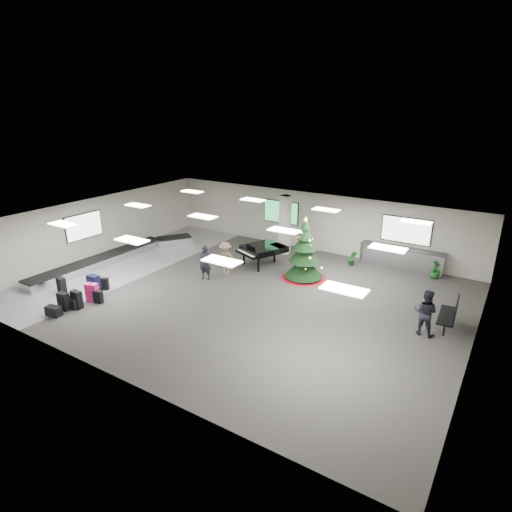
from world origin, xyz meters
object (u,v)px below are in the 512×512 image
Objects in this scene: traveler_b at (225,258)px; potted_plant_left at (352,258)px; potted_plant_right at (435,270)px; traveler_bench at (425,313)px; service_counter at (401,258)px; grand_piano at (262,249)px; traveler_a at (205,263)px; baggage_carousel at (117,256)px; bench at (451,313)px; christmas_tree at (304,258)px; pink_suitcase at (92,292)px.

traveler_b reaches higher than potted_plant_left.
traveler_bench is at bearing -82.92° from potted_plant_right.
potted_plant_left is at bearing -157.22° from service_counter.
traveler_a is (-1.23, -2.98, -0.03)m from grand_piano.
traveler_bench is 5.70m from potted_plant_right.
grand_piano is at bearing -14.01° from traveler_bench.
potted_plant_left reaches higher than baggage_carousel.
grand_piano is 8.89m from traveler_bench.
service_counter is at bearing 26.08° from traveler_a.
potted_plant_left is (-4.56, 5.16, -0.45)m from traveler_bench.
traveler_b is (-9.98, -0.13, 0.20)m from bench.
traveler_bench is at bearing -48.53° from potted_plant_left.
baggage_carousel is at bearing -161.93° from christmas_tree.
pink_suitcase is 14.00m from bench.
christmas_tree reaches higher than traveler_a.
potted_plant_right is (8.56, 4.82, -0.41)m from traveler_b.
traveler_b is at bearing -0.80° from traveler_bench.
baggage_carousel is 7.63m from grand_piano.
baggage_carousel is 16.02m from bench.
traveler_b is 6.41m from potted_plant_left.
bench is 9.99m from traveler_b.
traveler_a is at bearing 41.25° from pink_suitcase.
traveler_a is 2.05× the size of potted_plant_right.
traveler_a is at bearing -116.28° from traveler_b.
traveler_b reaches higher than service_counter.
potted_plant_left is at bearing -172.88° from potted_plant_right.
bench is 1.07× the size of traveler_b.
traveler_b is at bearing 53.69° from traveler_a.
potted_plant_right is (11.46, 10.17, 0.01)m from pink_suitcase.
traveler_bench reaches higher than potted_plant_left.
service_counter is 2.51× the size of traveler_b.
service_counter is at bearing 28.50° from pink_suitcase.
christmas_tree is at bearing -17.77° from traveler_bench.
potted_plant_left is (10.66, 5.82, 0.19)m from baggage_carousel.
traveler_bench is (8.44, -2.79, 0.00)m from grand_piano.
service_counter is 5.12m from christmas_tree.
christmas_tree reaches higher than grand_piano.
bench is (3.10, -5.13, 0.06)m from service_counter.
bench is 10.45m from traveler_a.
bench is 6.76m from potted_plant_left.
grand_piano is 1.49× the size of traveler_bench.
traveler_a is (-10.39, -1.14, 0.21)m from bench.
traveler_bench reaches higher than baggage_carousel.
grand_piano is 1.56× the size of traveler_b.
traveler_a reaches higher than bench.
bench is 2.16× the size of potted_plant_left.
traveler_b is 0.95× the size of traveler_bench.
service_counter is at bearing -64.38° from traveler_bench.
grand_piano is 3.22m from traveler_a.
grand_piano reaches higher than pink_suitcase.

